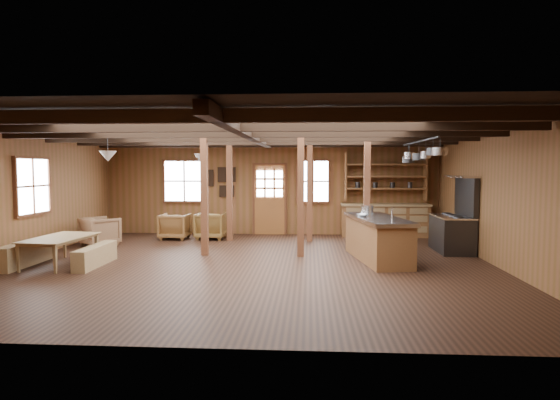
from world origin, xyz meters
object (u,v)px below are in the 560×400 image
kitchen_island (378,238)px  dining_table (62,251)px  armchair_a (175,226)px  commercial_range (454,227)px  armchair_b (211,226)px  armchair_c (100,231)px

kitchen_island → dining_table: 6.65m
dining_table → armchair_a: (1.31, 3.62, 0.07)m
commercial_range → armchair_a: (-7.24, 1.52, -0.24)m
commercial_range → armchair_a: commercial_range is taller
dining_table → armchair_b: armchair_b is taller
armchair_a → armchair_c: (-1.61, -1.20, 0.01)m
dining_table → armchair_c: armchair_c is taller
kitchen_island → commercial_range: (1.97, 1.15, 0.12)m
kitchen_island → commercial_range: bearing=20.5°
commercial_range → armchair_b: (-6.21, 1.61, -0.23)m
commercial_range → armchair_b: bearing=165.4°
dining_table → armchair_a: 3.85m
dining_table → armchair_c: bearing=11.2°
armchair_a → armchair_c: bearing=37.5°
dining_table → armchair_a: armchair_a is taller
dining_table → armchair_b: size_ratio=2.02×
armchair_b → armchair_c: bearing=29.4°
kitchen_island → armchair_c: bearing=158.2°
kitchen_island → armchair_b: 5.06m
kitchen_island → dining_table: size_ratio=1.57×
kitchen_island → commercial_range: commercial_range is taller
commercial_range → dining_table: size_ratio=1.10×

